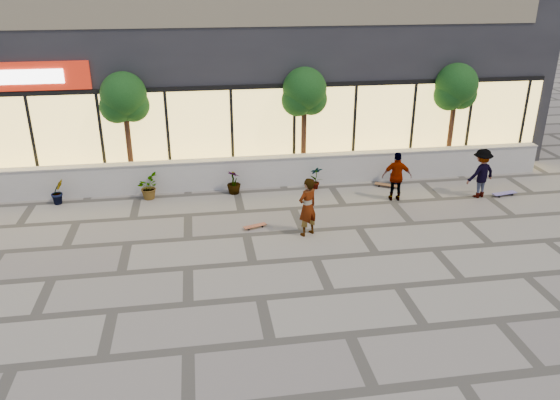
{
  "coord_description": "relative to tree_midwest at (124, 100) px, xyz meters",
  "views": [
    {
      "loc": [
        -1.2,
        -10.52,
        6.86
      ],
      "look_at": [
        0.85,
        2.58,
        1.3
      ],
      "focal_mm": 35.0,
      "sensor_mm": 36.0,
      "label": 1
    }
  ],
  "objects": [
    {
      "name": "ground",
      "position": [
        3.5,
        -7.7,
        -2.99
      ],
      "size": [
        80.0,
        80.0,
        0.0
      ],
      "primitive_type": "plane",
      "color": "gray",
      "rests_on": "ground"
    },
    {
      "name": "planter_wall",
      "position": [
        3.5,
        -0.7,
        -2.46
      ],
      "size": [
        22.0,
        0.42,
        1.04
      ],
      "color": "beige",
      "rests_on": "ground"
    },
    {
      "name": "retail_building",
      "position": [
        3.5,
        4.79,
        1.26
      ],
      "size": [
        24.0,
        9.17,
        8.5
      ],
      "color": "black",
      "rests_on": "ground"
    },
    {
      "name": "shrub_b",
      "position": [
        -2.2,
        -1.25,
        -2.58
      ],
      "size": [
        0.57,
        0.57,
        0.81
      ],
      "primitive_type": "imported",
      "rotation": [
        0.0,
        0.0,
        0.82
      ],
      "color": "#123A12",
      "rests_on": "ground"
    },
    {
      "name": "shrub_c",
      "position": [
        0.6,
        -1.25,
        -2.58
      ],
      "size": [
        0.68,
        0.77,
        0.81
      ],
      "primitive_type": "imported",
      "rotation": [
        0.0,
        0.0,
        1.64
      ],
      "color": "#123A12",
      "rests_on": "ground"
    },
    {
      "name": "shrub_d",
      "position": [
        3.4,
        -1.25,
        -2.58
      ],
      "size": [
        0.64,
        0.64,
        0.81
      ],
      "primitive_type": "imported",
      "rotation": [
        0.0,
        0.0,
        2.46
      ],
      "color": "#123A12",
      "rests_on": "ground"
    },
    {
      "name": "shrub_e",
      "position": [
        6.2,
        -1.25,
        -2.58
      ],
      "size": [
        0.46,
        0.35,
        0.81
      ],
      "primitive_type": "imported",
      "rotation": [
        0.0,
        0.0,
        3.28
      ],
      "color": "#123A12",
      "rests_on": "ground"
    },
    {
      "name": "shrub_f",
      "position": [
        9.0,
        -1.25,
        -2.58
      ],
      "size": [
        0.55,
        0.57,
        0.81
      ],
      "primitive_type": "imported",
      "rotation": [
        0.0,
        0.0,
        4.1
      ],
      "color": "#123A12",
      "rests_on": "ground"
    },
    {
      "name": "tree_midwest",
      "position": [
        0.0,
        0.0,
        0.0
      ],
      "size": [
        1.6,
        1.5,
        3.92
      ],
      "color": "#422617",
      "rests_on": "ground"
    },
    {
      "name": "tree_mideast",
      "position": [
        6.0,
        0.0,
        0.0
      ],
      "size": [
        1.6,
        1.5,
        3.92
      ],
      "color": "#422617",
      "rests_on": "ground"
    },
    {
      "name": "tree_east",
      "position": [
        11.5,
        0.0,
        0.0
      ],
      "size": [
        1.6,
        1.5,
        3.92
      ],
      "color": "#422617",
      "rests_on": "ground"
    },
    {
      "name": "skater_center",
      "position": [
        5.19,
        -4.66,
        -2.14
      ],
      "size": [
        0.74,
        0.66,
        1.69
      ],
      "primitive_type": "imported",
      "rotation": [
        0.0,
        0.0,
        3.67
      ],
      "color": "silver",
      "rests_on": "ground"
    },
    {
      "name": "skater_right_near",
      "position": [
        8.53,
        -2.62,
        -2.18
      ],
      "size": [
        1.0,
        0.58,
        1.61
      ],
      "primitive_type": "imported",
      "rotation": [
        0.0,
        0.0,
        2.94
      ],
      "color": "silver",
      "rests_on": "ground"
    },
    {
      "name": "skater_right_far",
      "position": [
        11.33,
        -2.78,
        -2.17
      ],
      "size": [
        1.19,
        0.9,
        1.63
      ],
      "primitive_type": "imported",
      "rotation": [
        0.0,
        0.0,
        3.45
      ],
      "color": "maroon",
      "rests_on": "ground"
    },
    {
      "name": "skateboard_center",
      "position": [
        3.79,
        -4.03,
        -2.92
      ],
      "size": [
        0.71,
        0.38,
        0.08
      ],
      "rotation": [
        0.0,
        0.0,
        0.32
      ],
      "color": "brown",
      "rests_on": "ground"
    },
    {
      "name": "skateboard_right_near",
      "position": [
        8.64,
        -1.5,
        -2.9
      ],
      "size": [
        0.81,
        0.61,
        0.1
      ],
      "rotation": [
        0.0,
        0.0,
        -0.54
      ],
      "color": "brown",
      "rests_on": "ground"
    },
    {
      "name": "skateboard_right_far",
      "position": [
        12.23,
        -2.85,
        -2.9
      ],
      "size": [
        0.89,
        0.37,
        0.1
      ],
      "rotation": [
        0.0,
        0.0,
        0.18
      ],
      "color": "#5A5399",
      "rests_on": "ground"
    }
  ]
}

